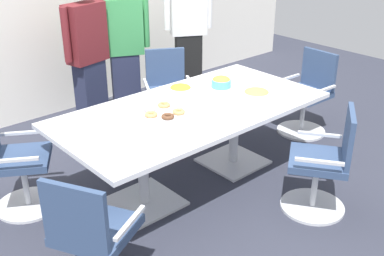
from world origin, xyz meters
TOP-DOWN VIEW (x-y plane):
  - ground_plane at (0.00, 0.00)m, footprint 10.00×10.00m
  - conference_table at (0.00, 0.00)m, footprint 2.40×1.20m
  - office_chair_0 at (1.70, -0.02)m, footprint 0.56×0.56m
  - office_chair_1 at (0.56, 1.04)m, footprint 0.73×0.73m
  - office_chair_2 at (-1.36, 0.66)m, footprint 0.74×0.74m
  - office_chair_3 at (-1.40, -0.63)m, footprint 0.73×0.73m
  - office_chair_4 at (0.51, -1.05)m, footprint 0.75×0.75m
  - person_standing_0 at (-0.05, 1.65)m, footprint 0.61×0.31m
  - person_standing_1 at (0.42, 1.66)m, footprint 0.58×0.39m
  - person_standing_2 at (1.36, 1.60)m, footprint 0.57×0.41m
  - snack_bowl_chips_orange at (0.14, 0.32)m, footprint 0.22×0.22m
  - snack_bowl_chips_yellow at (0.55, 0.19)m, footprint 0.19×0.19m
  - snack_bowl_cookies at (0.59, -0.22)m, footprint 0.25×0.25m
  - donut_platter at (-0.27, 0.05)m, footprint 0.37×0.35m
  - plate_stack at (-0.27, -0.36)m, footprint 0.20×0.20m
  - napkin_pile at (-0.73, -0.34)m, footprint 0.19×0.19m

SIDE VIEW (x-z plane):
  - ground_plane at x=0.00m, z-range -0.01..0.00m
  - office_chair_0 at x=1.70m, z-range -0.05..0.86m
  - office_chair_1 at x=0.56m, z-range -0.05..0.86m
  - office_chair_2 at x=-1.36m, z-range -0.05..0.86m
  - office_chair_3 at x=-1.40m, z-range -0.05..0.86m
  - office_chair_4 at x=0.51m, z-range -0.05..0.86m
  - conference_table at x=0.00m, z-range 0.25..1.00m
  - donut_platter at x=-0.27m, z-range 0.75..0.79m
  - napkin_pile at x=-0.73m, z-range 0.75..0.80m
  - plate_stack at x=-0.27m, z-range 0.75..0.80m
  - snack_bowl_chips_orange at x=0.14m, z-range 0.75..0.83m
  - snack_bowl_cookies at x=0.59m, z-range 0.75..0.83m
  - snack_bowl_chips_yellow at x=0.55m, z-range 0.75..0.86m
  - person_standing_1 at x=0.42m, z-range 0.03..1.69m
  - person_standing_0 at x=-0.05m, z-range 0.03..1.70m
  - person_standing_2 at x=1.36m, z-range 0.05..1.89m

